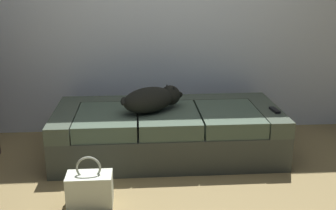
{
  "coord_description": "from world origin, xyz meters",
  "views": [
    {
      "loc": [
        -0.26,
        -2.48,
        1.57
      ],
      "look_at": [
        0.0,
        0.93,
        0.49
      ],
      "focal_mm": 43.8,
      "sensor_mm": 36.0,
      "label": 1
    }
  ],
  "objects_px": {
    "couch": "(168,132)",
    "tv_remote": "(275,110)",
    "handbag": "(90,189)",
    "dog_dark": "(152,99)"
  },
  "relations": [
    {
      "from": "handbag",
      "to": "dog_dark",
      "type": "bearing_deg",
      "value": 58.53
    },
    {
      "from": "tv_remote",
      "to": "handbag",
      "type": "distance_m",
      "value": 1.72
    },
    {
      "from": "couch",
      "to": "handbag",
      "type": "relative_size",
      "value": 5.29
    },
    {
      "from": "tv_remote",
      "to": "handbag",
      "type": "bearing_deg",
      "value": -161.37
    },
    {
      "from": "couch",
      "to": "dog_dark",
      "type": "distance_m",
      "value": 0.36
    },
    {
      "from": "couch",
      "to": "handbag",
      "type": "height_order",
      "value": "couch"
    },
    {
      "from": "couch",
      "to": "dog_dark",
      "type": "bearing_deg",
      "value": -156.46
    },
    {
      "from": "dog_dark",
      "to": "handbag",
      "type": "relative_size",
      "value": 1.59
    },
    {
      "from": "couch",
      "to": "tv_remote",
      "type": "height_order",
      "value": "tv_remote"
    },
    {
      "from": "dog_dark",
      "to": "tv_remote",
      "type": "relative_size",
      "value": 4.0
    }
  ]
}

